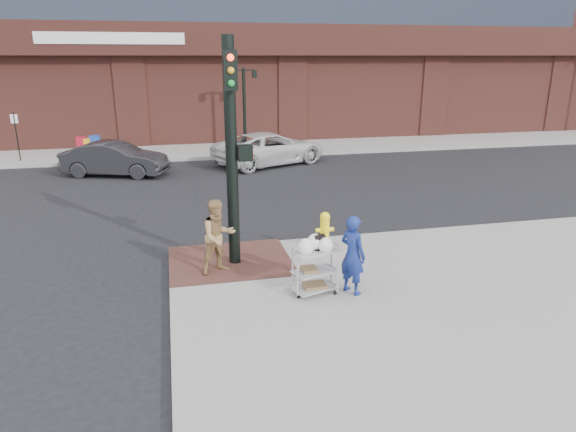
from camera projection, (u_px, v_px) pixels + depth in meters
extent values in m
plane|color=black|center=(262.00, 280.00, 11.33)|extent=(220.00, 220.00, 0.00)
cube|color=gray|center=(340.00, 113.00, 43.75)|extent=(65.00, 36.00, 0.15)
cube|color=#4A2A22|center=(230.00, 260.00, 11.99)|extent=(2.80, 2.40, 0.01)
cylinder|color=black|center=(244.00, 109.00, 26.00)|extent=(0.16, 0.16, 4.00)
cube|color=black|center=(243.00, 70.00, 25.43)|extent=(1.20, 0.06, 0.06)
cube|color=black|center=(232.00, 74.00, 25.37)|extent=(0.22, 0.22, 0.35)
cube|color=black|center=(254.00, 74.00, 25.61)|extent=(0.22, 0.22, 0.35)
cylinder|color=black|center=(17.00, 137.00, 23.08)|extent=(0.05, 0.05, 2.20)
cylinder|color=black|center=(231.00, 156.00, 11.17)|extent=(0.26, 0.26, 5.00)
cube|color=black|center=(245.00, 153.00, 11.22)|extent=(0.32, 0.28, 0.34)
cube|color=#FF260C|center=(252.00, 153.00, 11.26)|extent=(0.02, 0.18, 0.22)
cube|color=black|center=(230.00, 70.00, 10.38)|extent=(0.28, 0.18, 0.80)
imported|color=navy|center=(353.00, 255.00, 10.16)|extent=(0.63, 0.71, 1.63)
imported|color=#9B7849|center=(218.00, 237.00, 11.14)|extent=(0.98, 0.89, 1.66)
imported|color=black|center=(115.00, 159.00, 20.99)|extent=(4.47, 2.77, 1.39)
imported|color=silver|center=(270.00, 148.00, 23.20)|extent=(5.76, 4.29, 1.45)
cube|color=#9A9A9F|center=(315.00, 252.00, 10.12)|extent=(0.98, 0.73, 0.03)
cube|color=#9A9A9F|center=(315.00, 271.00, 10.25)|extent=(0.98, 0.73, 0.03)
cube|color=#9A9A9F|center=(315.00, 288.00, 10.36)|extent=(0.98, 0.73, 0.03)
cube|color=black|center=(319.00, 243.00, 10.14)|extent=(0.21, 0.14, 0.31)
cube|color=brown|center=(309.00, 269.00, 10.21)|extent=(0.29, 0.33, 0.08)
cube|color=brown|center=(315.00, 285.00, 10.34)|extent=(0.45, 0.35, 0.07)
cylinder|color=yellow|center=(324.00, 247.00, 12.70)|extent=(0.32, 0.32, 0.09)
cylinder|color=yellow|center=(325.00, 232.00, 12.58)|extent=(0.23, 0.23, 0.70)
sphere|color=yellow|center=(325.00, 217.00, 12.47)|extent=(0.25, 0.25, 0.25)
cylinder|color=yellow|center=(325.00, 230.00, 12.56)|extent=(0.45, 0.10, 0.10)
cube|color=#AC1327|center=(82.00, 147.00, 24.16)|extent=(0.43, 0.39, 0.97)
cube|color=gold|center=(86.00, 148.00, 24.18)|extent=(0.45, 0.43, 0.89)
cube|color=#1A41AA|center=(95.00, 146.00, 24.45)|extent=(0.48, 0.45, 0.98)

